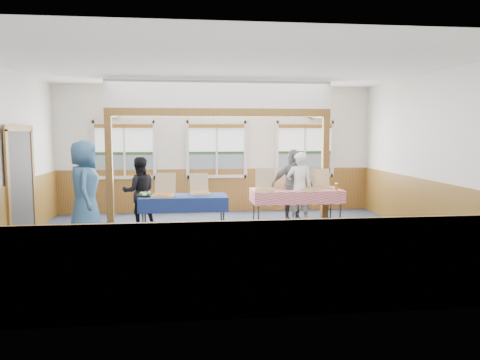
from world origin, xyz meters
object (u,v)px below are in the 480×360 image
at_px(man_blue, 85,189).
at_px(person_grey, 292,186).
at_px(table_left, 183,199).
at_px(woman_black, 139,192).
at_px(table_right, 296,192).
at_px(woman_white, 299,188).

xyz_separation_m(man_blue, person_grey, (4.34, 0.93, -0.12)).
bearing_deg(table_left, woman_black, 148.97).
bearing_deg(man_blue, person_grey, -84.66).
relative_size(woman_black, man_blue, 0.80).
xyz_separation_m(table_right, man_blue, (-4.43, -0.93, 0.24)).
relative_size(table_right, person_grey, 1.26).
bearing_deg(table_right, person_grey, -174.20).
bearing_deg(woman_white, table_right, -75.25).
xyz_separation_m(table_left, person_grey, (2.44, 0.75, 0.13)).
relative_size(table_left, woman_black, 1.23).
bearing_deg(woman_white, table_left, 15.22).
height_order(table_right, person_grey, person_grey).
bearing_deg(person_grey, table_left, -167.18).
height_order(table_right, man_blue, man_blue).
relative_size(table_right, man_blue, 1.11).
distance_m(table_right, man_blue, 4.54).
height_order(table_left, man_blue, man_blue).
xyz_separation_m(table_left, woman_white, (2.57, 0.61, 0.11)).
bearing_deg(woman_black, table_left, 129.98).
bearing_deg(woman_black, woman_white, 166.47).
relative_size(woman_white, person_grey, 0.97).
bearing_deg(table_left, man_blue, -166.55).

